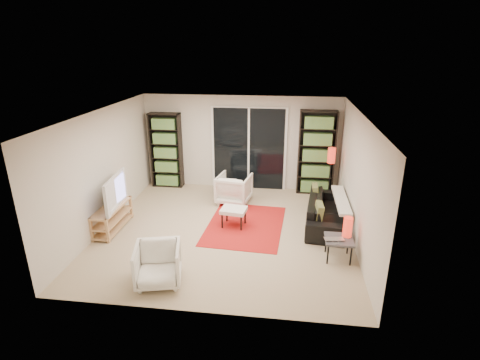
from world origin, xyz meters
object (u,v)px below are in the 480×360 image
bookshelf_left (166,150)px  floor_lamp (331,161)px  bookshelf_right (316,153)px  tv_stand (112,217)px  armchair_front (158,265)px  ottoman (234,211)px  side_table (339,241)px  armchair_back (234,189)px  sofa (327,211)px

bookshelf_left → floor_lamp: bookshelf_left is taller
bookshelf_right → tv_stand: (-4.22, -2.56, -0.79)m
armchair_front → ottoman: bearing=53.0°
side_table → armchair_back: bearing=134.2°
tv_stand → floor_lamp: 5.01m
bookshelf_left → ottoman: size_ratio=3.51×
ottoman → side_table: same height
armchair_front → armchair_back: bearing=63.9°
ottoman → bookshelf_right: bearing=50.1°
armchair_front → side_table: bearing=6.7°
armchair_front → side_table: size_ratio=1.47×
bookshelf_left → sofa: bearing=-23.7°
bookshelf_right → armchair_back: bearing=-155.4°
ottoman → floor_lamp: bearing=37.5°
bookshelf_right → sofa: bearing=-84.9°
sofa → floor_lamp: bearing=-0.5°
sofa → floor_lamp: size_ratio=1.48×
bookshelf_left → sofa: 4.43m
bookshelf_right → ottoman: 2.85m
floor_lamp → ottoman: bearing=-142.5°
sofa → armchair_back: armchair_back is taller
tv_stand → sofa: (4.38, 0.80, 0.02)m
armchair_back → armchair_front: 3.40m
bookshelf_right → side_table: bookshelf_right is taller
floor_lamp → armchair_back: bearing=-170.8°
tv_stand → floor_lamp: (4.52, 2.03, 0.75)m
bookshelf_right → armchair_front: 5.04m
bookshelf_left → armchair_back: bookshelf_left is taller
bookshelf_right → floor_lamp: bookshelf_right is taller
sofa → armchair_front: armchair_front is taller
sofa → side_table: sofa is taller
tv_stand → bookshelf_right: bearing=31.2°
bookshelf_right → side_table: 3.22m
sofa → floor_lamp: floor_lamp is taller
ottoman → side_table: bearing=-26.8°
armchair_front → bookshelf_right: bearing=43.9°
bookshelf_right → sofa: size_ratio=1.07×
tv_stand → armchair_front: armchair_front is taller
armchair_back → bookshelf_left: bearing=-15.3°
tv_stand → armchair_back: (2.28, 1.67, 0.08)m
armchair_front → ottoman: 2.28m
bookshelf_right → floor_lamp: bearing=-59.9°
armchair_front → side_table: (2.92, 1.08, 0.03)m
armchair_back → ottoman: bearing=107.7°
tv_stand → sofa: size_ratio=0.61×
armchair_front → bookshelf_left: bearing=91.9°
bookshelf_left → sofa: size_ratio=0.99×
armchair_back → ottoman: armchair_back is taller
ottoman → bookshelf_left: bearing=134.5°
bookshelf_right → ottoman: (-1.77, -2.12, -0.71)m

